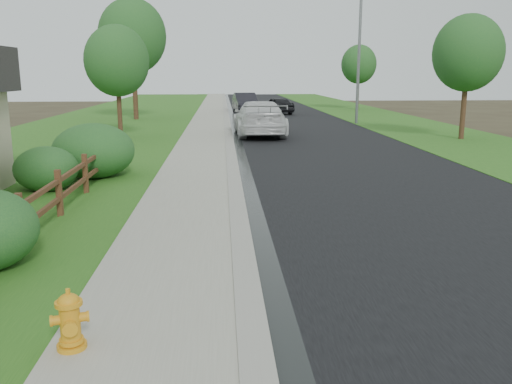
{
  "coord_description": "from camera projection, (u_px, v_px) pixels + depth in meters",
  "views": [
    {
      "loc": [
        0.05,
        -4.46,
        3.19
      ],
      "look_at": [
        0.67,
        5.24,
        1.05
      ],
      "focal_mm": 38.0,
      "sensor_mm": 36.0,
      "label": 1
    }
  ],
  "objects": [
    {
      "name": "road",
      "position": [
        284.0,
        118.0,
        39.42
      ],
      "size": [
        8.0,
        90.0,
        0.02
      ],
      "primitive_type": "cube",
      "color": "black",
      "rests_on": "ground"
    },
    {
      "name": "curb",
      "position": [
        227.0,
        117.0,
        39.15
      ],
      "size": [
        0.4,
        90.0,
        0.12
      ],
      "primitive_type": "cube",
      "color": "gray",
      "rests_on": "ground"
    },
    {
      "name": "wet_gutter",
      "position": [
        231.0,
        118.0,
        39.18
      ],
      "size": [
        0.5,
        90.0,
        0.0
      ],
      "primitive_type": "cube",
      "color": "black",
      "rests_on": "road"
    },
    {
      "name": "sidewalk",
      "position": [
        209.0,
        118.0,
        39.07
      ],
      "size": [
        2.2,
        90.0,
        0.1
      ],
      "primitive_type": "cube",
      "color": "gray",
      "rests_on": "ground"
    },
    {
      "name": "grass_strip",
      "position": [
        182.0,
        118.0,
        38.96
      ],
      "size": [
        1.6,
        90.0,
        0.06
      ],
      "primitive_type": "cube",
      "color": "#255718",
      "rests_on": "ground"
    },
    {
      "name": "lawn_near",
      "position": [
        109.0,
        119.0,
        38.64
      ],
      "size": [
        9.0,
        90.0,
        0.04
      ],
      "primitive_type": "cube",
      "color": "#255718",
      "rests_on": "ground"
    },
    {
      "name": "verge_far",
      "position": [
        377.0,
        117.0,
        39.84
      ],
      "size": [
        6.0,
        90.0,
        0.04
      ],
      "primitive_type": "cube",
      "color": "#255718",
      "rests_on": "ground"
    },
    {
      "name": "ranch_fence",
      "position": [
        42.0,
        204.0,
        10.91
      ],
      "size": [
        0.12,
        16.92,
        1.1
      ],
      "color": "#462C17",
      "rests_on": "ground"
    },
    {
      "name": "fire_hydrant",
      "position": [
        70.0,
        321.0,
        6.14
      ],
      "size": [
        0.48,
        0.39,
        0.73
      ],
      "color": "gold",
      "rests_on": "sidewalk"
    },
    {
      "name": "white_suv",
      "position": [
        259.0,
        118.0,
        28.1
      ],
      "size": [
        2.64,
        6.2,
        1.78
      ],
      "primitive_type": "imported",
      "rotation": [
        0.0,
        0.0,
        3.17
      ],
      "color": "silver",
      "rests_on": "road"
    },
    {
      "name": "dark_car_mid",
      "position": [
        277.0,
        105.0,
        43.21
      ],
      "size": [
        2.66,
        4.19,
        1.33
      ],
      "primitive_type": "imported",
      "rotation": [
        0.0,
        0.0,
        3.45
      ],
      "color": "black",
      "rests_on": "road"
    },
    {
      "name": "dark_car_far",
      "position": [
        245.0,
        103.0,
        44.54
      ],
      "size": [
        2.08,
        4.96,
        1.6
      ],
      "primitive_type": "imported",
      "rotation": [
        0.0,
        0.0,
        0.08
      ],
      "color": "black",
      "rests_on": "road"
    },
    {
      "name": "streetlight",
      "position": [
        357.0,
        43.0,
        33.8
      ],
      "size": [
        1.99,
        0.88,
        8.94
      ],
      "color": "slate",
      "rests_on": "ground"
    },
    {
      "name": "shrub_c",
      "position": [
        46.0,
        169.0,
        14.85
      ],
      "size": [
        1.85,
        1.85,
        1.24
      ],
      "primitive_type": "ellipsoid",
      "rotation": [
        0.0,
        0.0,
        0.08
      ],
      "color": "#1B4D23",
      "rests_on": "ground"
    },
    {
      "name": "shrub_d",
      "position": [
        94.0,
        151.0,
        16.66
      ],
      "size": [
        2.7,
        2.7,
        1.7
      ],
      "primitive_type": "ellipsoid",
      "rotation": [
        0.0,
        0.0,
        -0.09
      ],
      "color": "#1B4D23",
      "rests_on": "ground"
    },
    {
      "name": "tree_near_left",
      "position": [
        117.0,
        61.0,
        25.9
      ],
      "size": [
        3.09,
        3.09,
        5.47
      ],
      "color": "#392317",
      "rests_on": "ground"
    },
    {
      "name": "tree_near_right",
      "position": [
        468.0,
        53.0,
        25.72
      ],
      "size": [
        3.3,
        3.3,
        5.95
      ],
      "color": "#392317",
      "rests_on": "ground"
    },
    {
      "name": "tree_mid_left",
      "position": [
        132.0,
        36.0,
        36.67
      ],
      "size": [
        4.57,
        4.57,
        8.17
      ],
      "color": "#392317",
      "rests_on": "ground"
    },
    {
      "name": "tree_far_right",
      "position": [
        359.0,
        64.0,
        47.27
      ],
      "size": [
        3.06,
        3.06,
        5.64
      ],
      "color": "#392317",
      "rests_on": "ground"
    }
  ]
}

